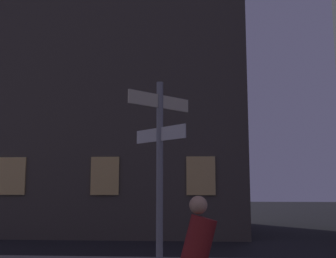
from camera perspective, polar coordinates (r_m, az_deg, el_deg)
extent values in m
cylinder|color=gray|center=(7.11, -1.20, -6.92)|extent=(0.12, 0.12, 3.44)
cube|color=beige|center=(7.26, -1.17, 3.94)|extent=(1.00, 1.00, 0.24)
cube|color=white|center=(7.16, -1.18, -0.76)|extent=(0.95, 0.95, 0.24)
cylinder|color=maroon|center=(4.97, 4.37, -15.47)|extent=(0.48, 0.37, 0.61)
sphere|color=tan|center=(4.93, 4.32, -10.69)|extent=(0.22, 0.22, 0.22)
cube|color=#F2C672|center=(13.93, -21.25, -6.22)|extent=(0.90, 0.06, 1.20)
cube|color=#F2C672|center=(12.96, -8.93, -6.57)|extent=(0.90, 0.06, 1.20)
cube|color=#F2C672|center=(12.65, 4.67, -6.61)|extent=(0.90, 0.06, 1.20)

